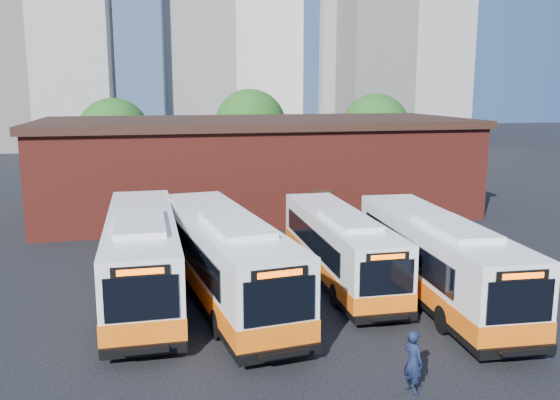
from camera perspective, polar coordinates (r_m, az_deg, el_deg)
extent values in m
plane|color=black|center=(22.78, 6.89, -11.11)|extent=(220.00, 220.00, 0.00)
cube|color=white|center=(24.83, -13.14, -4.96)|extent=(2.75, 12.52, 2.97)
cube|color=orange|center=(25.07, -13.06, -6.85)|extent=(2.80, 12.58, 0.73)
cube|color=black|center=(25.23, -13.01, -7.98)|extent=(2.79, 12.57, 0.26)
cube|color=black|center=(18.75, -13.18, -9.23)|extent=(2.26, 0.08, 1.41)
cube|color=black|center=(18.46, -13.30, -6.71)|extent=(1.77, 0.08, 0.33)
cube|color=#FF5905|center=(18.43, -13.30, -6.75)|extent=(1.41, 0.03, 0.19)
cube|color=black|center=(19.31, -12.97, -13.95)|extent=(2.66, 0.17, 0.33)
cube|color=black|center=(19.05, -12.98, -13.96)|extent=(1.51, 0.41, 0.06)
cube|color=black|center=(18.85, -12.98, -13.99)|extent=(1.51, 0.05, 0.19)
cube|color=black|center=(25.21, -16.26, -4.20)|extent=(0.12, 9.75, 1.09)
cube|color=black|center=(25.18, -10.08, -3.94)|extent=(0.12, 9.75, 1.09)
cube|color=white|center=(22.93, -13.31, -2.17)|extent=(1.84, 4.39, 0.23)
cylinder|color=black|center=(21.93, -16.20, -10.90)|extent=(0.34, 1.04, 1.04)
cylinder|color=black|center=(21.90, -9.79, -10.64)|extent=(0.34, 1.04, 1.04)
cylinder|color=black|center=(28.43, -15.47, -5.84)|extent=(0.34, 1.04, 1.04)
cylinder|color=black|center=(28.41, -10.59, -5.65)|extent=(0.34, 1.04, 1.04)
cube|color=white|center=(23.85, -5.29, -5.33)|extent=(4.32, 12.85, 2.99)
cube|color=orange|center=(24.10, -5.26, -7.31)|extent=(4.38, 12.91, 0.74)
cube|color=black|center=(24.27, -5.23, -8.49)|extent=(4.37, 12.90, 0.26)
cube|color=black|center=(18.00, -0.04, -9.72)|extent=(2.27, 0.36, 1.42)
cube|color=black|center=(17.71, -0.03, -7.09)|extent=(1.78, 0.30, 0.34)
cube|color=#FF5905|center=(17.67, 0.02, -7.12)|extent=(1.41, 0.21, 0.19)
cube|color=black|center=(18.60, 0.03, -14.64)|extent=(2.67, 0.50, 0.34)
cube|color=black|center=(18.35, 0.30, -14.65)|extent=(1.56, 0.60, 0.06)
cube|color=black|center=(18.16, 0.52, -14.68)|extent=(1.52, 0.24, 0.19)
cube|color=black|center=(23.87, -8.74, -4.67)|extent=(1.35, 9.75, 1.10)
cube|color=black|center=(24.52, -2.46, -4.14)|extent=(1.35, 9.75, 1.10)
cube|color=white|center=(21.97, -4.30, -2.39)|extent=(2.39, 4.61, 0.23)
cylinder|color=black|center=(20.73, -5.94, -11.78)|extent=(0.47, 1.09, 1.05)
cylinder|color=black|center=(21.40, 0.49, -10.99)|extent=(0.47, 1.09, 1.05)
cylinder|color=black|center=(27.13, -9.58, -6.39)|extent=(0.47, 1.09, 1.05)
cylinder|color=black|center=(27.64, -4.60, -5.95)|extent=(0.47, 1.09, 1.05)
cube|color=white|center=(26.37, 5.70, -4.26)|extent=(2.50, 11.13, 2.64)
cube|color=orange|center=(26.58, 5.67, -5.85)|extent=(2.55, 11.18, 0.65)
cube|color=black|center=(26.71, 5.65, -6.81)|extent=(2.54, 11.17, 0.23)
cube|color=black|center=(21.27, 10.24, -7.37)|extent=(2.01, 0.08, 1.25)
cube|color=black|center=(21.03, 10.32, -5.39)|extent=(1.57, 0.08, 0.30)
cube|color=#FF5905|center=(21.01, 10.35, -5.42)|extent=(1.25, 0.03, 0.17)
cube|color=black|center=(21.72, 10.16, -11.13)|extent=(2.36, 0.16, 0.30)
cube|color=black|center=(21.50, 10.39, -11.11)|extent=(1.35, 0.37, 0.06)
cube|color=black|center=(21.34, 10.56, -11.10)|extent=(1.34, 0.05, 0.17)
cube|color=black|center=(26.33, 2.96, -3.68)|extent=(0.16, 8.66, 0.97)
cube|color=black|center=(27.02, 7.91, -3.39)|extent=(0.16, 8.66, 0.97)
cube|color=white|center=(24.75, 6.72, -1.92)|extent=(1.65, 3.91, 0.20)
cylinder|color=black|center=(23.55, 5.45, -9.13)|extent=(0.31, 0.93, 0.93)
cylinder|color=black|center=(24.24, 10.33, -8.67)|extent=(0.31, 0.93, 0.93)
cylinder|color=black|center=(29.16, 1.89, -5.16)|extent=(0.31, 0.93, 0.93)
cylinder|color=black|center=(29.72, 5.92, -4.90)|extent=(0.31, 0.93, 0.93)
cube|color=white|center=(24.81, 14.80, -5.21)|extent=(3.20, 12.17, 2.86)
cube|color=orange|center=(25.04, 14.71, -7.03)|extent=(3.25, 12.22, 0.70)
cube|color=black|center=(25.20, 14.65, -8.12)|extent=(3.24, 12.21, 0.25)
cube|color=black|center=(19.64, 22.13, -9.06)|extent=(2.18, 0.18, 1.36)
cube|color=black|center=(19.38, 22.32, -6.75)|extent=(1.71, 0.15, 0.32)
cube|color=#FF5905|center=(19.35, 22.37, -6.78)|extent=(1.35, 0.09, 0.18)
cube|color=black|center=(20.17, 21.89, -13.43)|extent=(2.56, 0.28, 0.32)
cube|color=black|center=(19.95, 22.26, -13.41)|extent=(1.47, 0.46, 0.06)
cube|color=black|center=(19.79, 22.56, -13.42)|extent=(1.46, 0.12, 0.18)
cube|color=black|center=(24.59, 11.66, -4.54)|extent=(0.55, 9.39, 1.05)
cube|color=black|center=(25.64, 17.13, -4.18)|extent=(0.55, 9.39, 1.05)
cube|color=white|center=(23.11, 16.50, -2.54)|extent=(1.96, 4.30, 0.22)
cylinder|color=black|center=(21.81, 15.52, -11.03)|extent=(0.37, 1.02, 1.00)
cylinder|color=black|center=(22.85, 20.89, -10.34)|extent=(0.37, 1.02, 1.00)
cylinder|color=black|center=(27.60, 9.73, -6.14)|extent=(0.37, 1.02, 1.00)
cylinder|color=black|center=(28.43, 14.17, -5.82)|extent=(0.37, 1.02, 1.00)
imported|color=#121A36|center=(17.59, 12.68, -14.91)|extent=(0.63, 0.77, 1.81)
cube|color=maroon|center=(40.90, -2.31, 3.08)|extent=(28.00, 12.00, 6.00)
cube|color=black|center=(40.60, -2.35, 7.49)|extent=(28.60, 12.60, 0.50)
cube|color=black|center=(36.10, 4.11, -0.87)|extent=(1.20, 0.08, 2.40)
cylinder|color=#382314|center=(52.46, -15.50, 2.58)|extent=(0.36, 0.36, 2.70)
sphere|color=#194C15|center=(52.12, -15.69, 6.17)|extent=(6.00, 6.00, 6.00)
cylinder|color=#382314|center=(55.12, -2.84, 3.46)|extent=(0.36, 0.36, 2.95)
sphere|color=#194C15|center=(54.78, -2.88, 7.21)|extent=(6.56, 6.56, 6.56)
cylinder|color=#382314|center=(55.20, 9.04, 3.28)|extent=(0.36, 0.36, 2.81)
sphere|color=#194C15|center=(54.87, 9.15, 6.83)|extent=(6.24, 6.24, 6.24)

